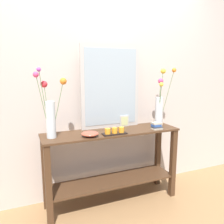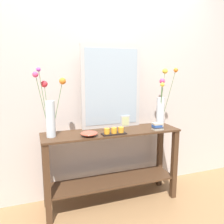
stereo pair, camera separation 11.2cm
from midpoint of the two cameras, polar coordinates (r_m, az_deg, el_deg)
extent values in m
cube|color=#997047|center=(2.68, -1.29, -21.77)|extent=(7.00, 6.00, 0.02)
cube|color=beige|center=(2.57, -3.94, 8.84)|extent=(6.40, 0.08, 2.70)
cube|color=#472D1C|center=(2.36, -1.36, -5.08)|extent=(1.44, 0.38, 0.02)
cube|color=#472D1C|center=(2.56, -1.31, -17.01)|extent=(1.38, 0.34, 0.02)
cube|color=#472D1C|center=(2.23, -17.21, -17.61)|extent=(0.06, 0.06, 0.78)
cube|color=#472D1C|center=(2.68, 13.96, -12.51)|extent=(0.06, 0.06, 0.78)
cube|color=#472D1C|center=(2.50, -17.89, -14.46)|extent=(0.06, 0.06, 0.78)
cube|color=#472D1C|center=(2.91, 10.39, -10.51)|extent=(0.06, 0.06, 0.78)
cube|color=#B7B2AD|center=(2.45, -1.64, 6.30)|extent=(0.67, 0.03, 0.89)
cube|color=#9EADB7|center=(2.43, -1.52, 6.28)|extent=(0.59, 0.00, 0.81)
cylinder|color=silver|center=(2.17, -16.63, -1.91)|extent=(0.09, 0.09, 0.34)
cylinder|color=#4C753D|center=(2.15, -18.12, 2.02)|extent=(0.07, 0.01, 0.61)
sphere|color=#B24CB7|center=(2.13, -19.53, 10.13)|extent=(0.04, 0.04, 0.04)
cylinder|color=#4C753D|center=(2.14, -15.05, 0.76)|extent=(0.12, 0.07, 0.51)
sphere|color=orange|center=(2.10, -13.74, 7.58)|extent=(0.06, 0.06, 0.06)
cylinder|color=#4C753D|center=(2.21, -17.43, 0.51)|extent=(0.03, 0.08, 0.48)
sphere|color=red|center=(2.22, -18.22, 6.69)|extent=(0.06, 0.06, 0.06)
cylinder|color=#4C753D|center=(2.13, -18.43, 1.34)|extent=(0.10, 0.06, 0.57)
sphere|color=#EA4275|center=(2.08, -20.21, 8.87)|extent=(0.05, 0.05, 0.05)
cylinder|color=silver|center=(2.56, 10.57, 0.04)|extent=(0.09, 0.09, 0.33)
cylinder|color=#4C753D|center=(2.55, 10.65, 2.20)|extent=(0.03, 0.03, 0.49)
sphere|color=#EA4275|center=(2.54, 10.96, 7.68)|extent=(0.06, 0.06, 0.06)
cylinder|color=#4C753D|center=(2.59, 10.86, 3.52)|extent=(0.10, 0.06, 0.60)
sphere|color=yellow|center=(2.62, 11.62, 10.11)|extent=(0.06, 0.06, 0.06)
cylinder|color=#4C753D|center=(2.51, 10.76, 1.70)|extent=(0.03, 0.06, 0.46)
sphere|color=silver|center=(2.46, 11.09, 6.84)|extent=(0.04, 0.04, 0.04)
cylinder|color=#4C753D|center=(2.52, 10.64, 1.73)|extent=(0.04, 0.10, 0.46)
sphere|color=yellow|center=(2.45, 11.10, 6.85)|extent=(0.04, 0.04, 0.04)
cylinder|color=#4C753D|center=(2.54, 12.40, 3.46)|extent=(0.12, 0.07, 0.61)
sphere|color=orange|center=(2.53, 14.21, 10.22)|extent=(0.05, 0.05, 0.05)
cube|color=black|center=(2.24, -0.77, -5.50)|extent=(0.24, 0.09, 0.01)
cylinder|color=orange|center=(2.20, -2.57, -4.86)|extent=(0.06, 0.06, 0.05)
cylinder|color=orange|center=(2.23, -0.78, -4.68)|extent=(0.06, 0.06, 0.05)
cylinder|color=orange|center=(2.26, 0.98, -4.49)|extent=(0.06, 0.06, 0.05)
cube|color=#B7B2AD|center=(2.54, 1.89, -2.30)|extent=(0.11, 0.01, 0.12)
cube|color=#C0C686|center=(2.53, 1.95, -2.33)|extent=(0.08, 0.00, 0.10)
cylinder|color=#B24C38|center=(2.18, -7.05, -6.06)|extent=(0.07, 0.07, 0.01)
ellipsoid|color=#B24C38|center=(2.18, -7.06, -5.45)|extent=(0.17, 0.17, 0.04)
cube|color=#B2A893|center=(2.46, 9.98, -4.15)|extent=(0.11, 0.08, 0.01)
cube|color=#424247|center=(2.47, 10.00, -3.76)|extent=(0.11, 0.08, 0.02)
cube|color=#2D519E|center=(2.45, 9.85, -3.35)|extent=(0.10, 0.07, 0.03)
cube|color=#B2A893|center=(2.46, 9.93, -2.81)|extent=(0.11, 0.08, 0.02)
camera|label=1|loc=(0.06, -91.39, -0.25)|focal=36.16mm
camera|label=2|loc=(0.06, 88.61, 0.25)|focal=36.16mm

